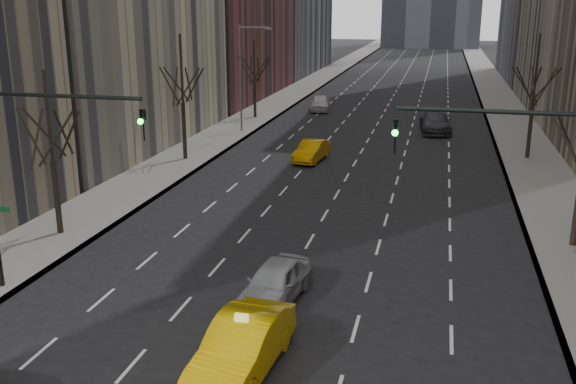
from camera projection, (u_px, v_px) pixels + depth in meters
The scene contains 14 objects.
sidewalk_left at pixel (294, 94), 79.85m from camera, with size 4.50×320.00×0.15m, color slate.
sidewalk_right at pixel (499, 100), 74.41m from camera, with size 4.50×320.00×0.15m, color slate.
tree_lw_b at pixel (53, 161), 30.23m from camera, with size 3.36×3.50×7.82m.
tree_lw_c at pixel (183, 105), 45.08m from camera, with size 3.36×3.50×8.74m.
tree_lw_d at pixel (255, 82), 62.01m from camera, with size 3.36×3.50×7.36m.
tree_rw_c at pixel (533, 104), 45.35m from camera, with size 3.36×3.50×8.74m.
traffic_mast_left at pixel (24, 156), 23.49m from camera, with size 6.69×0.39×8.00m.
traffic_mast_right at pixel (553, 188), 19.45m from camera, with size 6.69×0.39×8.00m.
streetlight_far at pixel (244, 68), 54.64m from camera, with size 2.83×0.22×9.00m.
taxi_sedan at pixel (242, 346), 19.46m from camera, with size 1.82×5.23×1.72m, color #E3B404.
silver_sedan_ahead at pixel (275, 282), 24.18m from camera, with size 1.79×4.46×1.52m, color #999CA1.
far_taxi at pixel (312, 151), 45.86m from camera, with size 1.54×4.41×1.45m, color #D59004.
far_suv_grey at pixel (435, 122), 56.24m from camera, with size 2.50×6.14×1.78m, color #313036.
far_car_white at pixel (320, 103), 67.31m from camera, with size 1.91×4.74×1.61m, color silver.
Camera 1 is at (5.60, -8.05, 10.87)m, focal length 40.00 mm.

